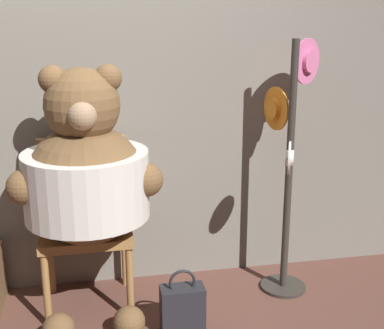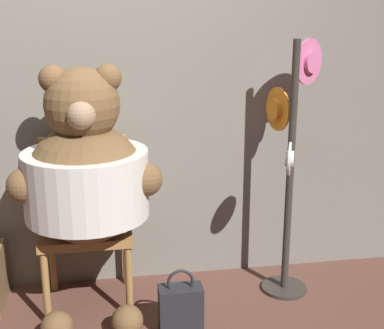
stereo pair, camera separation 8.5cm
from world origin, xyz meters
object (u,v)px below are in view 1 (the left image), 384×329
teddy_bear (86,177)px  handbag_on_ground (182,308)px  chair (85,215)px  hat_display_rack (288,156)px

teddy_bear → handbag_on_ground: size_ratio=3.86×
handbag_on_ground → chair: bearing=137.4°
teddy_bear → handbag_on_ground: 0.88m
handbag_on_ground → hat_display_rack: bearing=27.9°
chair → handbag_on_ground: bearing=-42.6°
hat_display_rack → handbag_on_ground: size_ratio=4.17×
hat_display_rack → teddy_bear: bearing=-176.1°
chair → hat_display_rack: hat_display_rack is taller
chair → hat_display_rack: bearing=-3.7°
chair → hat_display_rack: 1.24m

